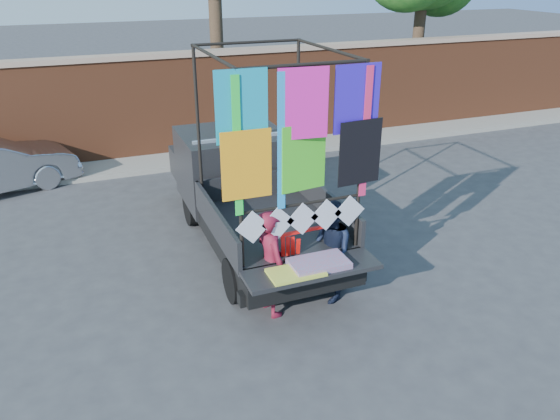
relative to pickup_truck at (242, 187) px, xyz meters
name	(u,v)px	position (x,y,z in m)	size (l,w,h in m)	color
ground	(300,280)	(0.29, -2.03, -0.88)	(90.00, 90.00, 0.00)	#38383A
brick_wall	(194,102)	(0.29, 4.97, 0.45)	(30.00, 0.45, 2.61)	brown
curb	(203,157)	(0.29, 4.27, -0.82)	(30.00, 1.20, 0.12)	gray
pickup_truck	(242,187)	(0.00, 0.00, 0.00)	(2.21, 5.56, 3.50)	black
woman	(271,263)	(-0.43, -2.65, -0.09)	(0.58, 0.38, 1.59)	maroon
man	(329,252)	(0.49, -2.63, -0.10)	(0.75, 0.59, 1.55)	#131B31
streamer_bundle	(295,244)	(-0.07, -2.65, 0.14)	(0.88, 0.10, 0.61)	#FF130D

